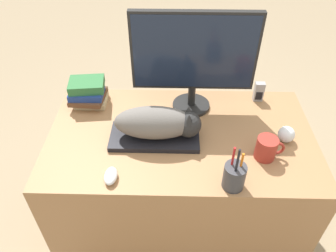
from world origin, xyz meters
The scene contains 10 objects.
desk centered at (0.00, 0.34, 0.37)m, with size 1.21×0.69×0.74m.
keyboard centered at (-0.12, 0.31, 0.75)m, with size 0.39×0.18×0.02m.
cat centered at (-0.09, 0.31, 0.84)m, with size 0.38×0.15×0.14m.
monitor centered at (0.05, 0.55, 1.03)m, with size 0.56×0.18×0.49m.
computer_mouse centered at (-0.28, 0.08, 0.76)m, with size 0.05×0.09×0.04m.
coffee_mug centered at (0.35, 0.21, 0.79)m, with size 0.12×0.09×0.10m.
pen_cup centered at (0.20, 0.06, 0.80)m, with size 0.08×0.08×0.22m.
baseball centered at (0.46, 0.31, 0.78)m, with size 0.07×0.07×0.07m.
phone centered at (0.39, 0.62, 0.79)m, with size 0.05×0.03×0.10m.
book_stack centered at (-0.46, 0.57, 0.81)m, with size 0.18×0.17×0.13m.
Camera 1 is at (-0.03, -0.75, 1.75)m, focal length 35.00 mm.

